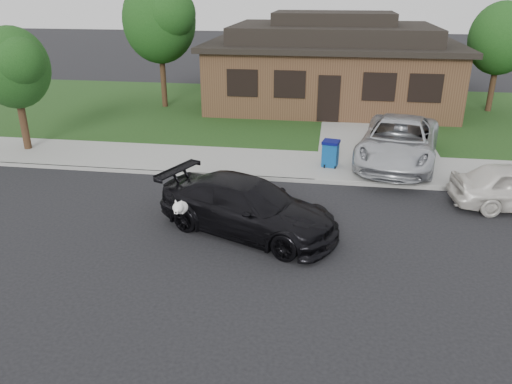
# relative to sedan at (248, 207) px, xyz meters

# --- Properties ---
(ground) EXTENTS (120.00, 120.00, 0.00)m
(ground) POSITION_rel_sedan_xyz_m (-2.15, 0.28, -0.71)
(ground) COLOR black
(ground) RESTS_ON ground
(sidewalk) EXTENTS (60.00, 3.00, 0.12)m
(sidewalk) POSITION_rel_sedan_xyz_m (-2.15, 5.28, -0.65)
(sidewalk) COLOR gray
(sidewalk) RESTS_ON ground
(curb) EXTENTS (60.00, 0.12, 0.12)m
(curb) POSITION_rel_sedan_xyz_m (-2.15, 3.78, -0.65)
(curb) COLOR gray
(curb) RESTS_ON ground
(lawn) EXTENTS (60.00, 13.00, 0.13)m
(lawn) POSITION_rel_sedan_xyz_m (-2.15, 13.28, -0.65)
(lawn) COLOR #193814
(lawn) RESTS_ON ground
(driveway) EXTENTS (4.50, 13.00, 0.14)m
(driveway) POSITION_rel_sedan_xyz_m (3.85, 10.28, -0.64)
(driveway) COLOR gray
(driveway) RESTS_ON ground
(sedan) EXTENTS (5.28, 3.68, 1.42)m
(sedan) POSITION_rel_sedan_xyz_m (0.00, 0.00, 0.00)
(sedan) COLOR black
(sedan) RESTS_ON ground
(minivan) EXTENTS (3.62, 5.97, 1.55)m
(minivan) POSITION_rel_sedan_xyz_m (4.43, 5.93, 0.20)
(minivan) COLOR silver
(minivan) RESTS_ON driveway
(recycling_bin) EXTENTS (0.66, 0.66, 0.93)m
(recycling_bin) POSITION_rel_sedan_xyz_m (2.06, 5.17, -0.12)
(recycling_bin) COLOR navy
(recycling_bin) RESTS_ON sidewalk
(house) EXTENTS (12.60, 8.60, 4.65)m
(house) POSITION_rel_sedan_xyz_m (1.85, 15.27, 1.42)
(house) COLOR #422B1C
(house) RESTS_ON ground
(tree_0) EXTENTS (3.78, 3.60, 6.34)m
(tree_0) POSITION_rel_sedan_xyz_m (-6.49, 13.15, 3.77)
(tree_0) COLOR #332114
(tree_0) RESTS_ON ground
(tree_1) EXTENTS (3.15, 3.00, 5.25)m
(tree_1) POSITION_rel_sedan_xyz_m (9.98, 14.67, 3.00)
(tree_1) COLOR #332114
(tree_1) RESTS_ON ground
(tree_2) EXTENTS (2.73, 2.60, 4.59)m
(tree_2) POSITION_rel_sedan_xyz_m (-9.53, 5.39, 2.56)
(tree_2) COLOR #332114
(tree_2) RESTS_ON ground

